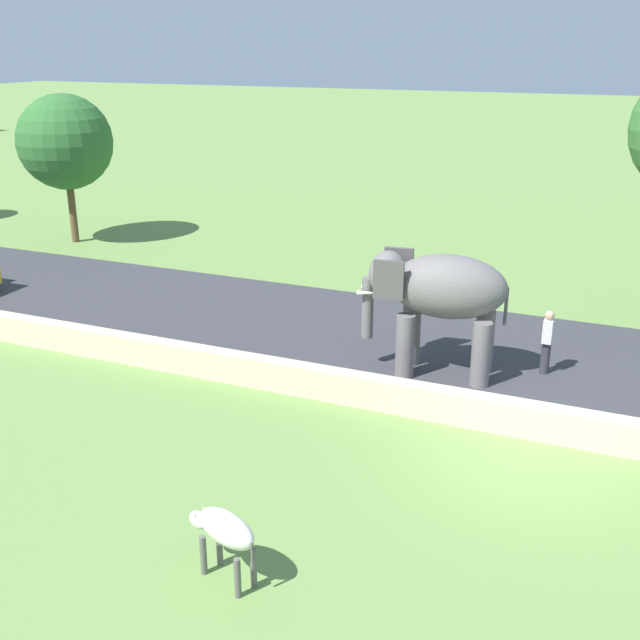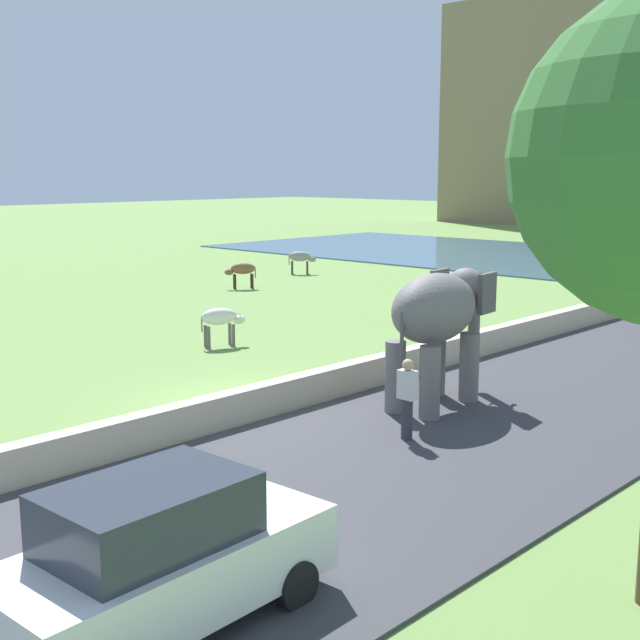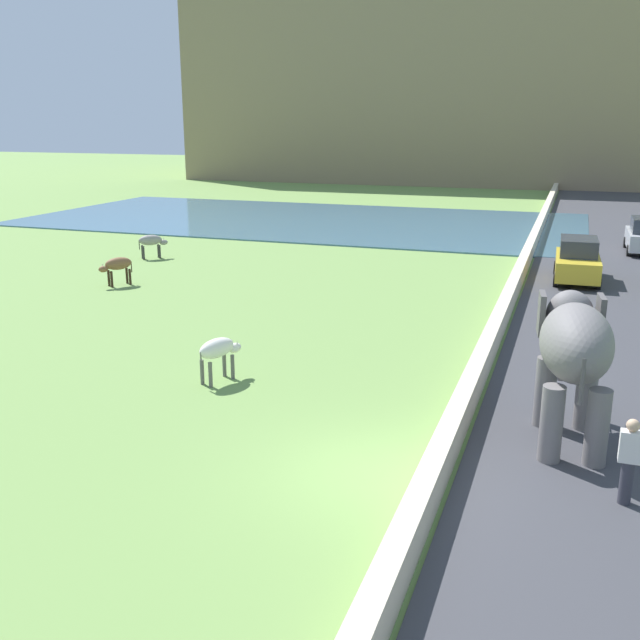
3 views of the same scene
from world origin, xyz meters
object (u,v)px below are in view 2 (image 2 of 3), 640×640
Objects in this scene: person_beside_elephant at (407,398)px; cow_brown at (242,270)px; elephant at (439,316)px; car_white at (161,556)px; cow_grey at (301,258)px; cow_white at (221,318)px.

person_beside_elephant is 1.21× the size of cow_brown.
elephant is 10.25m from car_white.
cow_brown is at bearing -71.14° from cow_grey.
car_white is 3.27× the size of cow_grey.
elephant is at bearing -28.58° from cow_brown.
elephant is 0.87× the size of car_white.
car_white is 33.47m from cow_grey.
person_beside_elephant reaches higher than cow_white.
car_white reaches higher than cow_white.
elephant is 19.87m from cow_brown.
car_white is at bearing -47.73° from cow_grey.
cow_brown is 5.92m from cow_grey.
car_white is 15.73m from cow_white.
car_white is 2.87× the size of cow_white.
cow_brown is at bearing 147.14° from person_beside_elephant.
cow_white is at bearing 160.89° from person_beside_elephant.
cow_grey is (-22.51, 24.77, -0.06)m from car_white.
cow_grey is at bearing 108.86° from cow_brown.
person_beside_elephant is 10.07m from cow_white.
car_white is (3.18, -9.68, -1.14)m from elephant.
cow_white is (-11.67, 10.55, -0.06)m from car_white.
elephant reaches higher than cow_grey.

